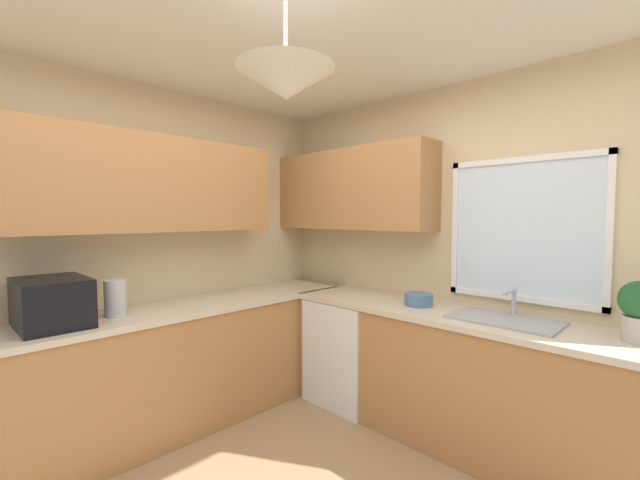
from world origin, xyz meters
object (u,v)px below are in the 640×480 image
microwave (52,302)px  potted_plant (640,309)px  dishwasher (352,349)px  bowl (419,299)px  sink_assembly (505,319)px  kettle (115,298)px

microwave → potted_plant: bearing=39.3°
dishwasher → bowl: bearing=2.8°
dishwasher → sink_assembly: 1.32m
sink_assembly → potted_plant: size_ratio=1.97×
sink_assembly → potted_plant: potted_plant is taller
sink_assembly → potted_plant: 0.68m
microwave → kettle: microwave is taller
kettle → potted_plant: 3.07m
sink_assembly → bowl: bearing=-179.4°
sink_assembly → bowl: size_ratio=3.08×
kettle → dishwasher: bearing=68.9°
dishwasher → potted_plant: (1.89, 0.08, 0.65)m
microwave → dishwasher: bearing=71.8°
dishwasher → sink_assembly: sink_assembly is taller
potted_plant → microwave: bearing=-140.7°
potted_plant → bowl: potted_plant is taller
dishwasher → microwave: size_ratio=1.79×
bowl → kettle: bearing=-126.6°
microwave → sink_assembly: size_ratio=0.75×
kettle → potted_plant: potted_plant is taller
microwave → bowl: 2.41m
dishwasher → kettle: size_ratio=3.53×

